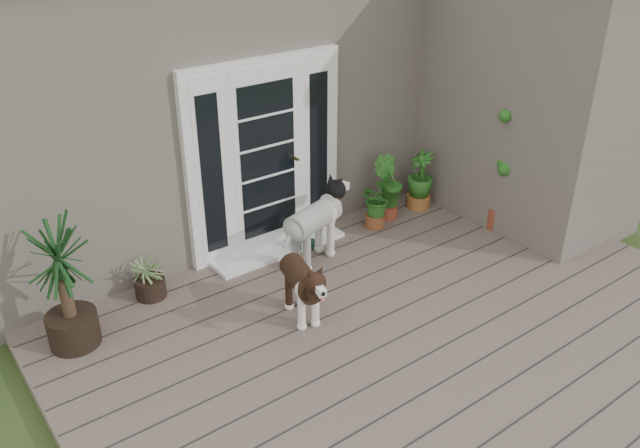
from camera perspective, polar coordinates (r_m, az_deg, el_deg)
deck at (r=6.22m, az=8.33°, el=-9.65°), size 6.20×4.60×0.12m
house_main at (r=8.75m, az=-11.17°, el=12.29°), size 7.40×4.00×3.10m
house_wing at (r=8.24m, az=18.36°, el=10.46°), size 1.60×2.40×3.10m
door_unit at (r=7.05m, az=-4.82°, el=5.92°), size 1.90×0.14×2.15m
door_step at (r=7.36m, az=-3.66°, el=-2.15°), size 1.60×0.40×0.05m
brindle_dog at (r=6.10m, az=-1.62°, el=-5.74°), size 0.51×0.83×0.64m
white_dog at (r=6.97m, az=-0.58°, el=-0.54°), size 0.99×0.64×0.76m
spider_plant at (r=6.65m, az=-14.89°, el=-4.21°), size 0.67×0.67×0.54m
yucca at (r=6.02m, az=-21.64°, el=-5.07°), size 1.03×1.03×1.24m
herb_a at (r=7.77m, az=4.91°, el=1.51°), size 0.58×0.58×0.53m
herb_b at (r=8.01m, az=5.96°, el=2.51°), size 0.55×0.55×0.58m
herb_c at (r=8.32m, az=8.77°, el=3.45°), size 0.43×0.43×0.62m
sapling at (r=7.78m, az=16.35°, el=6.08°), size 0.65×0.65×1.92m
clog_left at (r=7.42m, az=-0.93°, el=-1.60°), size 0.22×0.35×0.10m
clog_right at (r=7.40m, az=-2.15°, el=-1.76°), size 0.29×0.34×0.09m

